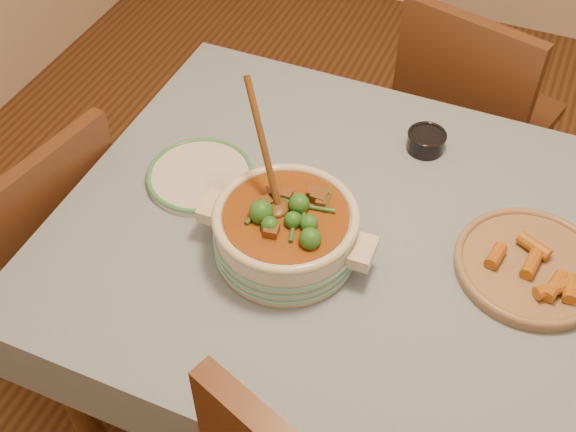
% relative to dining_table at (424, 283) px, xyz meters
% --- Properties ---
extents(floor, '(4.50, 4.50, 0.00)m').
position_rel_dining_table_xyz_m(floor, '(0.00, 0.00, -0.66)').
color(floor, '#492714').
rests_on(floor, ground).
extents(dining_table, '(1.68, 1.08, 0.76)m').
position_rel_dining_table_xyz_m(dining_table, '(0.00, 0.00, 0.00)').
color(dining_table, brown).
rests_on(dining_table, floor).
extents(stew_casserole, '(0.39, 0.31, 0.37)m').
position_rel_dining_table_xyz_m(stew_casserole, '(-0.30, -0.11, 0.17)').
color(stew_casserole, beige).
rests_on(stew_casserole, dining_table).
extents(white_plate, '(0.27, 0.27, 0.02)m').
position_rel_dining_table_xyz_m(white_plate, '(-0.58, 0.02, 0.10)').
color(white_plate, silver).
rests_on(white_plate, dining_table).
extents(condiment_bowl, '(0.10, 0.10, 0.05)m').
position_rel_dining_table_xyz_m(condiment_bowl, '(-0.11, 0.34, 0.12)').
color(condiment_bowl, black).
rests_on(condiment_bowl, dining_table).
extents(fried_plate, '(0.33, 0.33, 0.05)m').
position_rel_dining_table_xyz_m(fried_plate, '(0.20, 0.05, 0.11)').
color(fried_plate, '#937451').
rests_on(fried_plate, dining_table).
extents(chair_far, '(0.52, 0.52, 0.91)m').
position_rel_dining_table_xyz_m(chair_far, '(-0.06, 0.82, -0.15)').
color(chair_far, '#542B19').
rests_on(chair_far, floor).
extents(chair_left, '(0.46, 0.46, 0.85)m').
position_rel_dining_table_xyz_m(chair_left, '(-1.00, -0.12, -0.18)').
color(chair_left, '#542B19').
rests_on(chair_left, floor).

